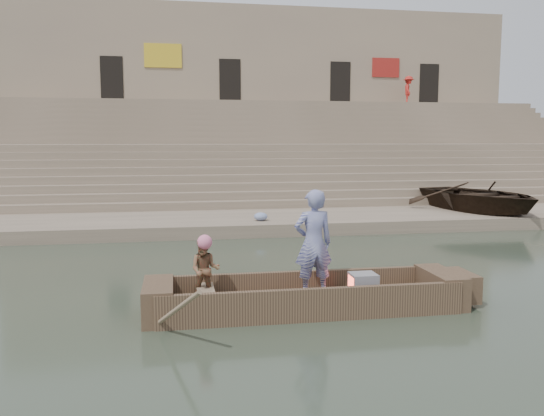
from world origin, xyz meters
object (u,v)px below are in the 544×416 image
object	(u,v)px
main_rowboat	(306,304)
pedestrian	(409,90)
rowing_man	(205,270)
beached_rowboat	(479,196)
standing_man	(313,243)
television	(363,284)

from	to	relation	value
main_rowboat	pedestrian	distance (m)	27.70
pedestrian	rowing_man	bearing A→B (deg)	171.32
beached_rowboat	pedestrian	size ratio (longest dim) A/B	2.97
standing_man	television	xyz separation A→B (m)	(0.88, -0.12, -0.76)
beached_rowboat	rowing_man	bearing A→B (deg)	-151.21
standing_man	beached_rowboat	distance (m)	12.67
standing_man	rowing_man	distance (m)	1.96
standing_man	television	size ratio (longest dim) A/B	4.16
television	pedestrian	distance (m)	27.19
rowing_man	main_rowboat	bearing A→B (deg)	5.01
main_rowboat	rowing_man	world-z (taller)	rowing_man
main_rowboat	standing_man	world-z (taller)	standing_man
main_rowboat	standing_man	size ratio (longest dim) A/B	2.61
rowing_man	pedestrian	size ratio (longest dim) A/B	0.62
standing_man	television	world-z (taller)	standing_man
pedestrian	main_rowboat	bearing A→B (deg)	174.70
rowing_man	television	xyz separation A→B (m)	(2.79, -0.17, -0.34)
rowing_man	television	bearing A→B (deg)	7.02
television	beached_rowboat	xyz separation A→B (m)	(7.72, 9.42, 0.52)
television	beached_rowboat	world-z (taller)	beached_rowboat
beached_rowboat	main_rowboat	bearing A→B (deg)	-145.49
standing_man	pedestrian	world-z (taller)	pedestrian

